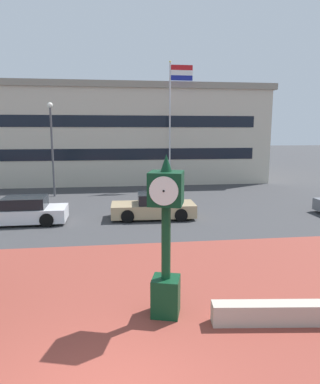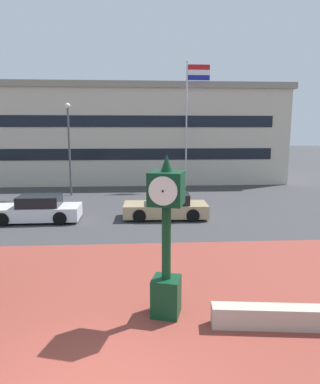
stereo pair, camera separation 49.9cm
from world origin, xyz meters
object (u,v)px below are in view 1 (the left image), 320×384
car_street_mid (154,207)px  car_street_far (22,212)px  flagpole_primary (173,112)px  street_clock (166,237)px  civic_building (87,134)px  street_lamp_post (52,139)px

car_street_mid → car_street_far: size_ratio=1.00×
flagpole_primary → street_clock: bearing=-100.0°
civic_building → flagpole_primary: bearing=-50.3°
car_street_far → flagpole_primary: bearing=-42.3°
flagpole_primary → street_lamp_post: (-8.65, -3.00, -1.96)m
street_clock → civic_building: (-3.78, 28.19, 2.18)m
street_clock → civic_building: 28.52m
car_street_far → flagpole_primary: size_ratio=0.45×
car_street_mid → flagpole_primary: size_ratio=0.45×
car_street_mid → flagpole_primary: flagpole_primary is taller
civic_building → street_lamp_post: size_ratio=5.11×
street_clock → civic_building: size_ratio=0.12×
civic_building → car_street_far: bearing=-95.5°
car_street_mid → civic_building: civic_building is taller
car_street_mid → car_street_far: same height
street_clock → car_street_mid: (0.82, 9.58, -1.37)m
street_clock → flagpole_primary: flagpole_primary is taller
car_street_mid → street_lamp_post: 9.76m
flagpole_primary → civic_building: bearing=129.7°
car_street_mid → flagpole_primary: bearing=-12.7°
street_clock → street_lamp_post: street_lamp_post is taller
car_street_mid → street_lamp_post: street_lamp_post is taller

